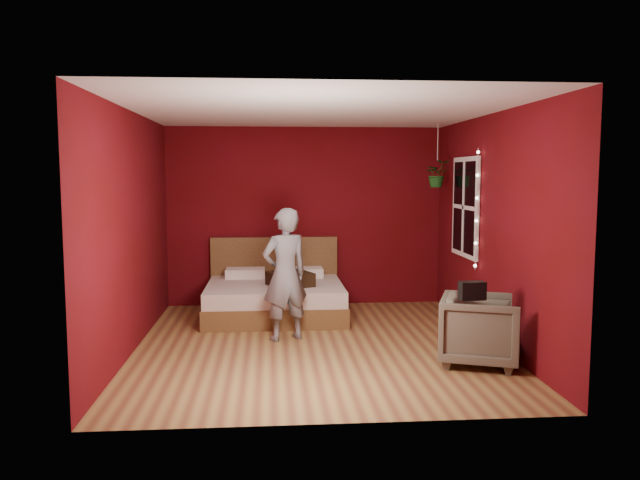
{
  "coord_description": "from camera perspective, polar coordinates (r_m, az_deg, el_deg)",
  "views": [
    {
      "loc": [
        -0.51,
        -6.85,
        1.91
      ],
      "look_at": [
        0.07,
        0.4,
        1.15
      ],
      "focal_mm": 35.0,
      "sensor_mm": 36.0,
      "label": 1
    }
  ],
  "objects": [
    {
      "name": "floor",
      "position": [
        7.13,
        -0.34,
        -9.55
      ],
      "size": [
        4.5,
        4.5,
        0.0
      ],
      "primitive_type": "plane",
      "color": "olive",
      "rests_on": "ground"
    },
    {
      "name": "room_walls",
      "position": [
        6.87,
        -0.34,
        4.06
      ],
      "size": [
        4.04,
        4.54,
        2.62
      ],
      "color": "#5A0913",
      "rests_on": "ground"
    },
    {
      "name": "window",
      "position": [
        8.15,
        13.12,
        2.95
      ],
      "size": [
        0.05,
        0.97,
        1.27
      ],
      "color": "white",
      "rests_on": "room_walls"
    },
    {
      "name": "fairy_lights",
      "position": [
        7.64,
        14.13,
        2.73
      ],
      "size": [
        0.04,
        0.04,
        1.45
      ],
      "color": "silver",
      "rests_on": "room_walls"
    },
    {
      "name": "bed",
      "position": [
        8.52,
        -4.15,
        -5.18
      ],
      "size": [
        1.83,
        1.56,
        1.01
      ],
      "color": "brown",
      "rests_on": "ground"
    },
    {
      "name": "person",
      "position": [
        7.2,
        -3.22,
        -3.16
      ],
      "size": [
        0.66,
        0.56,
        1.53
      ],
      "primitive_type": "imported",
      "rotation": [
        0.0,
        0.0,
        3.56
      ],
      "color": "slate",
      "rests_on": "ground"
    },
    {
      "name": "armchair",
      "position": [
        6.56,
        14.44,
        -7.96
      ],
      "size": [
        0.98,
        0.97,
        0.7
      ],
      "primitive_type": "imported",
      "rotation": [
        0.0,
        0.0,
        1.22
      ],
      "color": "#6C6855",
      "rests_on": "ground"
    },
    {
      "name": "handbag",
      "position": [
        6.24,
        13.74,
        -4.52
      ],
      "size": [
        0.26,
        0.14,
        0.18
      ],
      "primitive_type": "cube",
      "rotation": [
        0.0,
        0.0,
        0.08
      ],
      "color": "black",
      "rests_on": "armchair"
    },
    {
      "name": "throw_pillow",
      "position": [
        8.2,
        -2.74,
        -3.58
      ],
      "size": [
        0.66,
        0.66,
        0.18
      ],
      "primitive_type": "cube",
      "rotation": [
        0.0,
        0.0,
        0.4
      ],
      "color": "black",
      "rests_on": "bed"
    },
    {
      "name": "hanging_plant",
      "position": [
        8.72,
        10.66,
        5.97
      ],
      "size": [
        0.34,
        0.29,
        0.86
      ],
      "color": "silver",
      "rests_on": "room_walls"
    }
  ]
}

